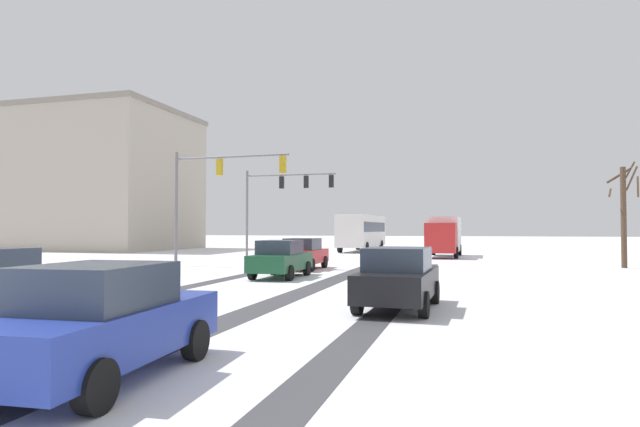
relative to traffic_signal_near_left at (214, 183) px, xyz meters
name	(u,v)px	position (x,y,z in m)	size (l,w,h in m)	color
wheel_track_left_lane	(403,293)	(11.54, -9.11, -4.68)	(0.75, 28.93, 0.01)	#424247
wheel_track_right_lane	(193,286)	(3.82, -9.11, -4.68)	(0.76, 28.93, 0.01)	#424247
wheel_track_center	(309,290)	(8.30, -9.11, -4.68)	(0.97, 28.93, 0.01)	#424247
traffic_signal_near_left	(214,183)	(0.00, 0.00, 0.00)	(6.95, 0.47, 6.50)	slate
traffic_signal_far_left	(282,192)	(0.37, 10.09, 0.14)	(7.00, 0.41, 6.50)	slate
car_red_lead	(303,254)	(5.34, -0.42, -3.87)	(1.87, 4.12, 1.62)	red
car_dark_green_second	(281,259)	(5.81, -5.13, -3.87)	(1.89, 4.13, 1.62)	#194C2D
car_black_third	(398,278)	(11.85, -12.68, -3.87)	(1.96, 4.16, 1.62)	black
car_blue_fifth	(101,321)	(8.65, -20.30, -3.87)	(2.02, 4.19, 1.62)	#233899
bus_oncoming	(362,230)	(3.95, 22.60, -2.69)	(2.85, 11.05, 3.38)	silver
box_truck_delivery	(444,235)	(11.88, 14.22, -3.05)	(2.50, 7.47, 3.02)	red
bare_tree_sidewalk_far	(624,212)	(21.75, 5.19, -1.64)	(1.74, 1.70, 5.72)	#4C3828
office_building_far_left_block	(51,182)	(-29.34, 19.58, 2.40)	(29.68, 14.31, 14.16)	#A89E8E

